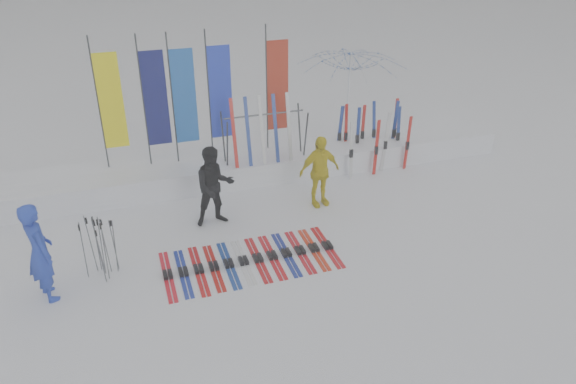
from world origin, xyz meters
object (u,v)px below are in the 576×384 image
object	(u,v)px
person_black	(214,186)
tent_canopy	(349,96)
person_yellow	(319,171)
ski_row	(250,260)
person_blue	(40,252)
ski_rack	(265,130)

from	to	relation	value
person_black	tent_canopy	distance (m)	5.80
person_yellow	ski_row	bearing A→B (deg)	-147.34
person_blue	ski_row	world-z (taller)	person_blue
ski_rack	ski_row	bearing A→B (deg)	-110.80
person_blue	person_yellow	bearing A→B (deg)	-97.16
person_yellow	tent_canopy	world-z (taller)	tent_canopy
person_yellow	ski_rack	world-z (taller)	ski_rack
person_blue	person_yellow	size ratio (longest dim) A/B	1.12
person_black	ski_row	size ratio (longest dim) A/B	0.53
tent_canopy	ski_row	distance (m)	6.84
person_blue	tent_canopy	xyz separation A→B (m)	(8.09, 5.05, 0.42)
person_black	tent_canopy	world-z (taller)	tent_canopy
person_yellow	ski_rack	bearing A→B (deg)	110.53
person_black	ski_row	world-z (taller)	person_black
person_black	person_yellow	world-z (taller)	person_black
ski_rack	person_black	bearing A→B (deg)	-133.49
person_blue	ski_row	xyz separation A→B (m)	(3.78, -0.08, -0.93)
tent_canopy	person_blue	bearing A→B (deg)	-148.05
ski_rack	person_yellow	bearing A→B (deg)	-62.25
person_blue	person_black	bearing A→B (deg)	-88.17
tent_canopy	ski_row	size ratio (longest dim) A/B	0.89
person_blue	person_black	world-z (taller)	person_blue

